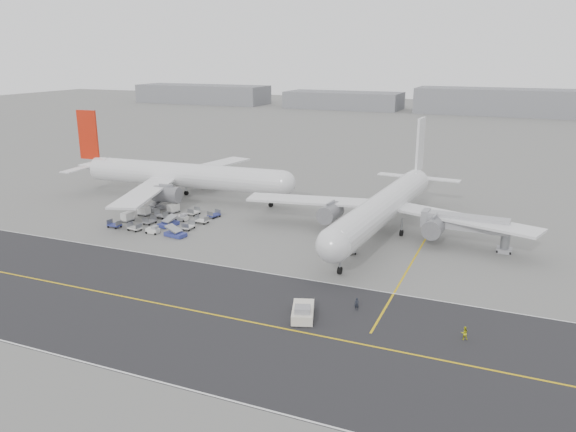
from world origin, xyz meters
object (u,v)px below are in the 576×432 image
at_px(airliner_b, 385,205).
at_px(jet_bridge, 466,224).
at_px(airliner_a, 179,175).
at_px(ground_crew_a, 357,304).
at_px(ground_crew_b, 464,333).
at_px(pushback_tug, 303,312).

bearing_deg(airliner_b, jet_bridge, -1.85).
height_order(airliner_a, ground_crew_a, airliner_a).
xyz_separation_m(airliner_b, ground_crew_a, (4.43, -33.63, -4.72)).
xyz_separation_m(airliner_a, airliner_b, (50.45, -7.88, -0.09)).
height_order(ground_crew_a, ground_crew_b, ground_crew_a).
relative_size(pushback_tug, ground_crew_b, 4.45).
bearing_deg(airliner_a, ground_crew_b, -126.05).
height_order(airliner_a, jet_bridge, airliner_a).
bearing_deg(jet_bridge, airliner_a, 174.13).
xyz_separation_m(airliner_a, pushback_tug, (49.13, -46.44, -4.82)).
height_order(pushback_tug, ground_crew_b, pushback_tug).
distance_m(airliner_a, jet_bridge, 65.97).
height_order(pushback_tug, jet_bridge, jet_bridge).
relative_size(airliner_b, ground_crew_a, 32.13).
xyz_separation_m(jet_bridge, ground_crew_b, (3.64, -34.78, -3.28)).
relative_size(jet_bridge, ground_crew_a, 8.95).
distance_m(airliner_b, ground_crew_a, 34.25).
height_order(jet_bridge, ground_crew_a, jet_bridge).
distance_m(airliner_a, ground_crew_b, 82.01).
height_order(airliner_b, ground_crew_a, airliner_b).
bearing_deg(ground_crew_b, airliner_a, -52.14).
bearing_deg(airliner_a, airliner_b, -102.27).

